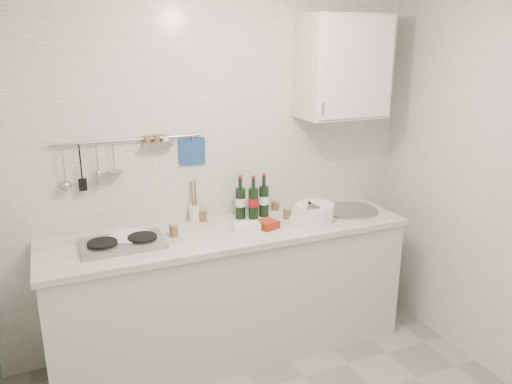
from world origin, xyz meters
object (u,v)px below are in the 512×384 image
(wall_cabinet, at_px, (343,67))
(plate_stack_hob, at_px, (130,238))
(wine_bottles, at_px, (253,197))
(utensil_crock, at_px, (195,211))
(plate_stack_sink, at_px, (313,213))

(wall_cabinet, xyz_separation_m, plate_stack_hob, (-1.55, -0.05, -1.01))
(wall_cabinet, distance_m, wine_bottles, 1.10)
(wall_cabinet, bearing_deg, utensil_crock, 173.02)
(utensil_crock, bearing_deg, wine_bottles, -12.86)
(wall_cabinet, height_order, utensil_crock, wall_cabinet)
(plate_stack_hob, height_order, plate_stack_sink, plate_stack_sink)
(plate_stack_hob, height_order, utensil_crock, utensil_crock)
(wall_cabinet, bearing_deg, wine_bottles, 176.61)
(wine_bottles, bearing_deg, wall_cabinet, -3.39)
(wine_bottles, bearing_deg, utensil_crock, 167.14)
(plate_stack_hob, distance_m, plate_stack_sink, 1.24)
(plate_stack_sink, bearing_deg, wine_bottles, 146.87)
(wine_bottles, bearing_deg, plate_stack_hob, -173.99)
(plate_stack_hob, height_order, wine_bottles, wine_bottles)
(plate_stack_hob, xyz_separation_m, plate_stack_sink, (1.23, -0.14, 0.04))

